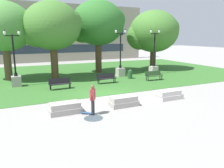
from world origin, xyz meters
TOP-DOWN VIEW (x-y plane):
  - ground_plane at (0.00, 0.00)m, footprint 140.00×140.00m
  - grass_lawn at (0.00, 10.00)m, footprint 40.00×20.00m
  - concrete_block_center at (-3.80, -2.42)m, footprint 1.80×0.90m
  - concrete_block_left at (-0.16, -2.63)m, footprint 1.80×0.90m
  - concrete_block_right at (3.43, -2.59)m, footprint 1.84×0.90m
  - person_skateboarder at (-2.43, -3.24)m, footprint 0.53×0.54m
  - skateboard at (-2.81, -3.02)m, footprint 0.89×0.83m
  - puddle at (-2.61, -3.81)m, footprint 1.03×1.03m
  - park_bench_near_left at (-2.85, 3.56)m, footprint 1.82×0.59m
  - park_bench_near_right at (6.43, 3.39)m, footprint 1.82×0.60m
  - park_bench_far_left at (1.56, 4.08)m, footprint 1.82×0.61m
  - lamp_post_center at (8.56, 6.40)m, footprint 1.32×0.80m
  - lamp_post_right at (4.46, 6.82)m, footprint 1.32×0.80m
  - lamp_post_left at (-6.08, 6.17)m, footprint 1.32×0.80m
  - tree_near_left at (3.14, 10.20)m, footprint 6.38×6.07m
  - tree_far_right at (-2.44, 8.10)m, footprint 5.81×5.54m
  - tree_far_left at (-6.73, 9.70)m, footprint 5.86×5.58m
  - tree_near_right at (10.71, 9.74)m, footprint 6.58×6.27m
  - trash_bin at (4.71, 5.12)m, footprint 0.49×0.49m
  - building_facade_distant at (2.99, 24.50)m, footprint 28.95×1.03m

SIDE VIEW (x-z plane):
  - ground_plane at x=0.00m, z-range 0.00..0.00m
  - puddle at x=-2.61m, z-range 0.00..0.01m
  - grass_lawn at x=0.00m, z-range 0.00..0.02m
  - skateboard at x=-2.81m, z-range 0.02..0.15m
  - concrete_block_center at x=-3.80m, z-range -0.01..0.63m
  - concrete_block_left at x=-0.16m, z-range -0.01..0.63m
  - concrete_block_right at x=3.43m, z-range -0.01..0.63m
  - trash_bin at x=4.71m, z-range 0.02..0.98m
  - park_bench_near_left at x=-2.85m, z-range 0.09..0.99m
  - park_bench_near_right at x=6.43m, z-range 0.09..0.99m
  - park_bench_far_left at x=1.56m, z-range 0.09..0.99m
  - person_skateboarder at x=-2.43m, z-range 0.11..1.82m
  - lamp_post_left at x=-6.08m, z-range -1.41..3.43m
  - lamp_post_right at x=4.46m, z-range -1.49..3.58m
  - lamp_post_center at x=8.56m, z-range -1.49..3.59m
  - tree_near_right at x=10.71m, z-range 1.07..8.65m
  - building_facade_distant at x=2.99m, z-range -0.01..9.76m
  - tree_far_left at x=-6.73m, z-range 1.37..8.98m
  - tree_far_right at x=-2.44m, z-range 1.41..9.07m
  - tree_near_left at x=3.14m, z-range 1.55..9.94m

